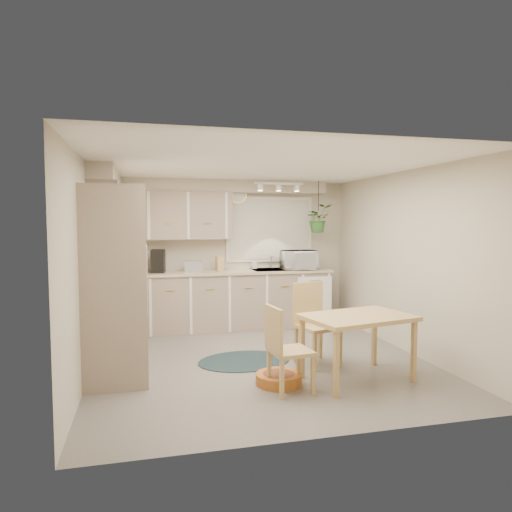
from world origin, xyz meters
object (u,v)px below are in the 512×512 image
dining_table (357,347)px  chair_back (318,324)px  pet_bed (279,379)px  braided_rug (244,361)px  microwave (299,258)px  chair_left (291,349)px

dining_table → chair_back: (-0.22, 0.61, 0.13)m
dining_table → pet_bed: bearing=175.6°
chair_back → braided_rug: 1.02m
chair_back → microwave: 2.16m
microwave → pet_bed: bearing=-110.3°
pet_bed → chair_back: bearing=39.6°
chair_left → pet_bed: (-0.06, 0.22, -0.38)m
microwave → braided_rug: bearing=-124.4°
chair_back → chair_left: bearing=35.7°
chair_left → pet_bed: size_ratio=1.80×
braided_rug → pet_bed: bearing=-77.9°
dining_table → pet_bed: size_ratio=2.31×
chair_left → dining_table: bearing=94.4°
chair_back → microwave: bearing=-119.0°
dining_table → microwave: size_ratio=1.98×
chair_left → chair_back: bearing=135.7°
microwave → dining_table: bearing=-91.9°
braided_rug → chair_left: bearing=-77.3°
dining_table → chair_left: (-0.81, -0.15, 0.08)m
chair_back → pet_bed: size_ratio=2.00×
chair_back → microwave: size_ratio=1.72×
braided_rug → pet_bed: pet_bed is taller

